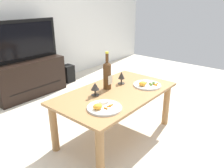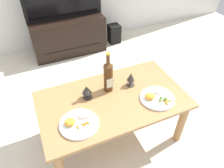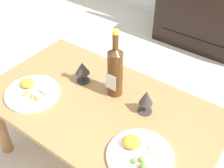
# 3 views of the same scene
# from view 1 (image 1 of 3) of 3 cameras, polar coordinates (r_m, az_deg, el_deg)

# --- Properties ---
(ground_plane) EXTENTS (6.40, 6.40, 0.00)m
(ground_plane) POSITION_cam_1_polar(r_m,az_deg,el_deg) (2.39, 0.91, -13.02)
(ground_plane) COLOR beige
(back_wall) EXTENTS (6.40, 0.10, 2.60)m
(back_wall) POSITION_cam_1_polar(r_m,az_deg,el_deg) (3.59, -26.09, 18.35)
(back_wall) COLOR silver
(back_wall) RESTS_ON ground_plane
(dining_table) EXTENTS (1.23, 0.70, 0.50)m
(dining_table) POSITION_cam_1_polar(r_m,az_deg,el_deg) (2.19, 0.97, -4.10)
(dining_table) COLOR #9E7042
(dining_table) RESTS_ON ground_plane
(tv_stand) EXTENTS (1.03, 0.44, 0.53)m
(tv_stand) POSITION_cam_1_polar(r_m,az_deg,el_deg) (3.48, -20.81, 1.56)
(tv_stand) COLOR black
(tv_stand) RESTS_ON ground_plane
(tv_screen) EXTENTS (1.04, 0.05, 0.56)m
(tv_screen) POSITION_cam_1_polar(r_m,az_deg,el_deg) (3.35, -21.99, 10.38)
(tv_screen) COLOR black
(tv_screen) RESTS_ON tv_stand
(floor_speaker) EXTENTS (0.17, 0.17, 0.29)m
(floor_speaker) POSITION_cam_1_polar(r_m,az_deg,el_deg) (3.89, -11.29, 2.67)
(floor_speaker) COLOR black
(floor_speaker) RESTS_ON ground_plane
(wine_bottle) EXTENTS (0.08, 0.08, 0.38)m
(wine_bottle) POSITION_cam_1_polar(r_m,az_deg,el_deg) (2.18, -1.25, 2.57)
(wine_bottle) COLOR #4C2D14
(wine_bottle) RESTS_ON dining_table
(goblet_left) EXTENTS (0.08, 0.08, 0.13)m
(goblet_left) POSITION_cam_1_polar(r_m,az_deg,el_deg) (2.05, -4.40, -0.78)
(goblet_left) COLOR #38332D
(goblet_left) RESTS_ON dining_table
(goblet_right) EXTENTS (0.07, 0.07, 0.13)m
(goblet_right) POSITION_cam_1_polar(r_m,az_deg,el_deg) (2.34, 2.46, 2.09)
(goblet_right) COLOR #38332D
(goblet_right) RESTS_ON dining_table
(dinner_plate_left) EXTENTS (0.29, 0.29, 0.06)m
(dinner_plate_left) POSITION_cam_1_polar(r_m,az_deg,el_deg) (1.83, -2.19, -5.98)
(dinner_plate_left) COLOR white
(dinner_plate_left) RESTS_ON dining_table
(dinner_plate_right) EXTENTS (0.29, 0.29, 0.06)m
(dinner_plate_right) POSITION_cam_1_polar(r_m,az_deg,el_deg) (2.33, 8.94, -0.13)
(dinner_plate_right) COLOR white
(dinner_plate_right) RESTS_ON dining_table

